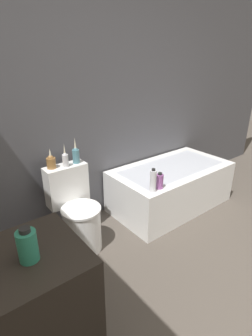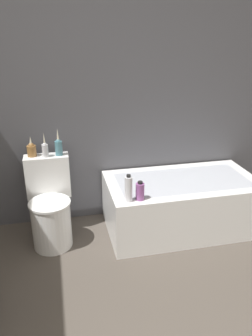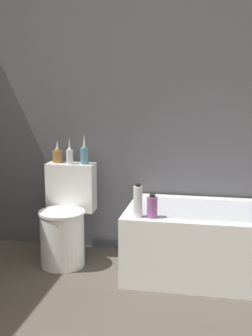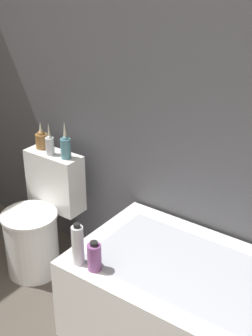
{
  "view_description": "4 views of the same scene",
  "coord_description": "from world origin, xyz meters",
  "views": [
    {
      "loc": [
        -1.33,
        -0.08,
        1.68
      ],
      "look_at": [
        0.07,
        1.71,
        0.71
      ],
      "focal_mm": 28.0,
      "sensor_mm": 36.0,
      "label": 1
    },
    {
      "loc": [
        -0.31,
        -0.8,
        1.77
      ],
      "look_at": [
        0.22,
        1.6,
        0.75
      ],
      "focal_mm": 35.0,
      "sensor_mm": 36.0,
      "label": 2
    },
    {
      "loc": [
        0.73,
        -1.55,
        1.43
      ],
      "look_at": [
        0.1,
        1.67,
        0.8
      ],
      "focal_mm": 50.0,
      "sensor_mm": 36.0,
      "label": 3
    },
    {
      "loc": [
        1.54,
        0.07,
        1.99
      ],
      "look_at": [
        0.36,
        1.7,
        0.99
      ],
      "focal_mm": 50.0,
      "sensor_mm": 36.0,
      "label": 4
    }
  ],
  "objects": [
    {
      "name": "shampoo_bottle_tall",
      "position": [
        0.22,
        1.49,
        0.61
      ],
      "size": [
        0.06,
        0.06,
        0.23
      ],
      "color": "silver",
      "rests_on": "bathtub"
    },
    {
      "name": "vase_gold",
      "position": [
        -0.53,
        2.01,
        0.83
      ],
      "size": [
        0.08,
        0.08,
        0.18
      ],
      "color": "olive",
      "rests_on": "toilet"
    },
    {
      "name": "toilet",
      "position": [
        -0.42,
        1.82,
        0.33
      ],
      "size": [
        0.39,
        0.51,
        0.76
      ],
      "color": "white",
      "rests_on": "ground"
    },
    {
      "name": "bathtub",
      "position": [
        0.8,
        1.78,
        0.25
      ],
      "size": [
        1.41,
        0.76,
        0.5
      ],
      "color": "white",
      "rests_on": "ground"
    },
    {
      "name": "wall_back_tiled",
      "position": [
        0.0,
        2.21,
        1.3
      ],
      "size": [
        6.4,
        0.06,
        2.6
      ],
      "color": "#4C4C51",
      "rests_on": "ground_plane"
    },
    {
      "name": "vase_silver",
      "position": [
        -0.42,
        1.97,
        0.83
      ],
      "size": [
        0.05,
        0.05,
        0.21
      ],
      "color": "silver",
      "rests_on": "toilet"
    },
    {
      "name": "vase_bronze",
      "position": [
        -0.3,
        1.99,
        0.84
      ],
      "size": [
        0.06,
        0.06,
        0.24
      ],
      "color": "teal",
      "rests_on": "toilet"
    },
    {
      "name": "shampoo_bottle_short",
      "position": [
        0.31,
        1.5,
        0.57
      ],
      "size": [
        0.07,
        0.07,
        0.16
      ],
      "color": "#8C4C8C",
      "rests_on": "bathtub"
    }
  ]
}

